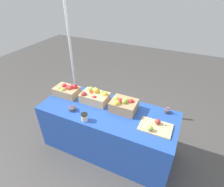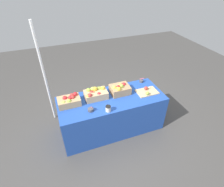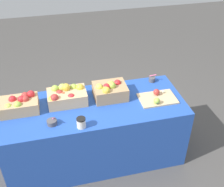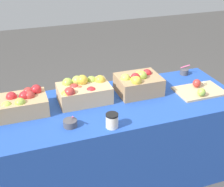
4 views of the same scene
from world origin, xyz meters
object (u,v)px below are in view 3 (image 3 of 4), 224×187
apple_crate_right (110,90)px  sample_bowl_far (15,98)px  apple_crate_middle (66,96)px  cutting_board_front (157,98)px  sample_bowl_near (152,79)px  coffee_cup (81,123)px  apple_crate_left (20,104)px  sample_bowl_mid (52,122)px

apple_crate_right → sample_bowl_far: 1.01m
apple_crate_middle → apple_crate_right: (0.46, -0.01, 0.00)m
cutting_board_front → sample_bowl_far: size_ratio=3.83×
cutting_board_front → sample_bowl_near: bearing=78.7°
coffee_cup → apple_crate_left: bearing=145.1°
sample_bowl_near → sample_bowl_mid: 1.28m
cutting_board_front → sample_bowl_far: bearing=166.5°
apple_crate_middle → sample_bowl_near: size_ratio=3.93×
coffee_cup → sample_bowl_near: bearing=32.9°
sample_bowl_mid → apple_crate_right: bearing=25.3°
coffee_cup → cutting_board_front: bearing=15.9°
apple_crate_middle → coffee_cup: bearing=-77.7°
coffee_cup → apple_crate_right: bearing=47.6°
sample_bowl_near → sample_bowl_far: same height
apple_crate_left → sample_bowl_far: bearing=108.0°
apple_crate_right → coffee_cup: (-0.37, -0.40, -0.03)m
apple_crate_left → cutting_board_front: 1.41m
apple_crate_left → sample_bowl_mid: 0.41m
apple_crate_left → apple_crate_middle: size_ratio=0.94×
sample_bowl_mid → apple_crate_left: bearing=135.8°
apple_crate_middle → apple_crate_right: 0.46m
sample_bowl_near → sample_bowl_far: (-1.54, 0.00, -0.00)m
apple_crate_middle → cutting_board_front: 0.95m
cutting_board_front → coffee_cup: bearing=-164.1°
apple_crate_right → cutting_board_front: bearing=-18.5°
apple_crate_right → sample_bowl_far: size_ratio=3.41×
sample_bowl_mid → coffee_cup: (0.26, -0.10, 0.03)m
sample_bowl_far → coffee_cup: size_ratio=0.99×
apple_crate_middle → coffee_cup: (0.09, -0.42, -0.03)m
apple_crate_left → sample_bowl_mid: bearing=-44.2°
apple_crate_right → sample_bowl_far: (-0.99, 0.19, -0.06)m
sample_bowl_mid → apple_crate_middle: bearing=61.1°
apple_crate_middle → sample_bowl_mid: 0.36m
sample_bowl_far → coffee_cup: coffee_cup is taller
sample_bowl_far → coffee_cup: bearing=-43.7°
apple_crate_right → sample_bowl_far: apple_crate_right is taller
apple_crate_right → sample_bowl_mid: bearing=-154.7°
sample_bowl_mid → coffee_cup: bearing=-21.4°
sample_bowl_near → coffee_cup: (-0.91, -0.59, 0.02)m
apple_crate_middle → sample_bowl_mid: bearing=-118.9°
sample_bowl_far → apple_crate_middle: bearing=-18.5°
apple_crate_right → apple_crate_middle: bearing=178.2°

